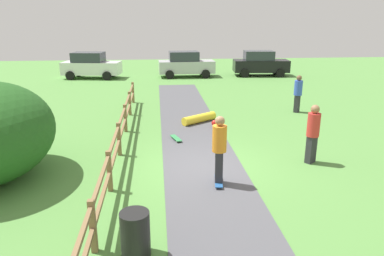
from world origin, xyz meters
name	(u,v)px	position (x,y,z in m)	size (l,w,h in m)	color
ground_plane	(203,167)	(0.00, 0.00, 0.00)	(60.00, 60.00, 0.00)	#568E42
asphalt_path	(203,167)	(0.00, 0.00, 0.01)	(2.40, 28.00, 0.02)	#515156
wooden_fence	(115,149)	(-2.60, 0.00, 0.67)	(0.12, 18.12, 1.10)	olive
trash_bin	(135,234)	(-1.80, -4.04, 0.45)	(0.56, 0.56, 0.90)	black
skater_riding	(219,147)	(0.27, -1.19, 1.08)	(0.43, 0.82, 1.89)	#265999
skater_fallen	(200,119)	(0.48, 4.73, 0.20)	(1.58, 1.55, 0.36)	yellow
skateboard_loose	(176,138)	(-0.68, 2.58, 0.09)	(0.43, 0.82, 0.08)	#338C4C
bystander_blue	(298,92)	(5.30, 6.19, 0.98)	(0.54, 0.54, 1.77)	#2D2D33
bystander_red	(313,131)	(3.37, 0.05, 1.03)	(0.53, 0.53, 1.85)	#2D2D33
parked_car_silver	(186,64)	(0.91, 17.54, 0.96)	(4.24, 2.09, 1.92)	#B7B7BC
parked_car_black	(260,63)	(6.72, 17.55, 0.96)	(4.33, 2.28, 1.92)	black
parked_car_white	(91,65)	(-6.18, 17.55, 0.96)	(4.40, 2.46, 1.92)	silver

